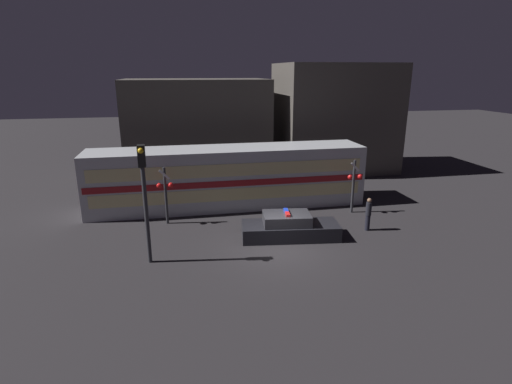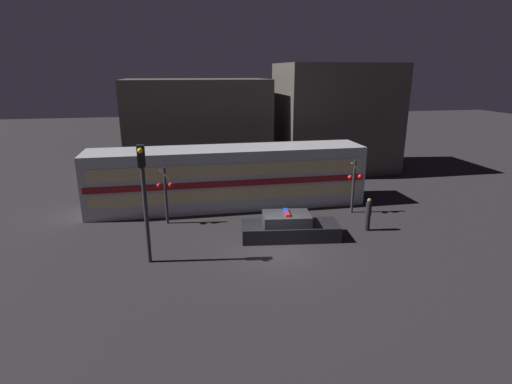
# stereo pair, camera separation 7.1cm
# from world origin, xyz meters

# --- Properties ---
(ground_plane) EXTENTS (120.00, 120.00, 0.00)m
(ground_plane) POSITION_xyz_m (0.00, 0.00, 0.00)
(ground_plane) COLOR #262326
(train) EXTENTS (16.54, 2.95, 3.63)m
(train) POSITION_xyz_m (-1.42, 6.73, 1.81)
(train) COLOR #B7BABF
(train) RESTS_ON ground_plane
(police_car) EXTENTS (4.98, 2.32, 1.40)m
(police_car) POSITION_xyz_m (0.91, 1.16, 0.53)
(police_car) COLOR black
(police_car) RESTS_ON ground_plane
(pedestrian) EXTENTS (0.30, 0.30, 1.76)m
(pedestrian) POSITION_xyz_m (5.20, 1.32, 0.90)
(pedestrian) COLOR black
(pedestrian) RESTS_ON ground_plane
(crossing_signal_near) EXTENTS (0.89, 0.37, 3.15)m
(crossing_signal_near) POSITION_xyz_m (5.56, 4.02, 1.83)
(crossing_signal_near) COLOR #2D2D33
(crossing_signal_near) RESTS_ON ground_plane
(crossing_signal_far) EXTENTS (0.89, 0.37, 3.16)m
(crossing_signal_far) POSITION_xyz_m (-5.10, 4.31, 1.84)
(crossing_signal_far) COLOR #2D2D33
(crossing_signal_far) RESTS_ON ground_plane
(traffic_light_corner) EXTENTS (0.30, 0.46, 5.18)m
(traffic_light_corner) POSITION_xyz_m (-5.79, -0.23, 3.20)
(traffic_light_corner) COLOR #2D2D33
(traffic_light_corner) RESTS_ON ground_plane
(building_left) EXTENTS (11.07, 6.18, 7.43)m
(building_left) POSITION_xyz_m (-2.70, 15.69, 3.71)
(building_left) COLOR #47423D
(building_left) RESTS_ON ground_plane
(building_center) EXTENTS (9.19, 6.86, 8.62)m
(building_center) POSITION_xyz_m (8.62, 15.02, 4.31)
(building_center) COLOR #47423D
(building_center) RESTS_ON ground_plane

